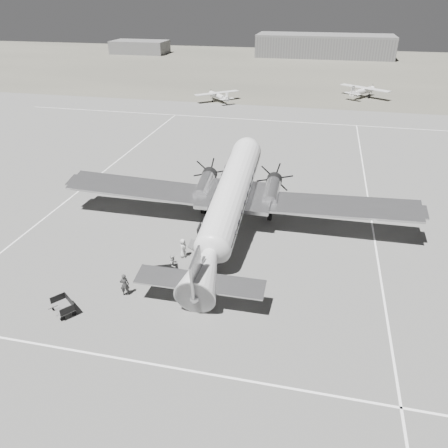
{
  "coord_description": "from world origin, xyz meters",
  "views": [
    {
      "loc": [
        6.44,
        -30.87,
        18.97
      ],
      "look_at": [
        -0.37,
        -0.51,
        2.2
      ],
      "focal_mm": 35.0,
      "sensor_mm": 36.0,
      "label": 1
    }
  ],
  "objects_px": {
    "hangar_main": "(324,46)",
    "ground_crew": "(125,285)",
    "light_plane_right": "(363,92)",
    "baggage_cart_far": "(63,307)",
    "light_plane_left": "(218,97)",
    "ramp_agent": "(173,265)",
    "shed_secondary": "(140,47)",
    "dc3_airliner": "(229,204)",
    "baggage_cart_near": "(167,275)",
    "passenger": "(183,248)"
  },
  "relations": [
    {
      "from": "hangar_main",
      "to": "ground_crew",
      "type": "distance_m",
      "value": 128.76
    },
    {
      "from": "light_plane_right",
      "to": "baggage_cart_far",
      "type": "bearing_deg",
      "value": -74.11
    },
    {
      "from": "light_plane_left",
      "to": "baggage_cart_far",
      "type": "xyz_separation_m",
      "value": [
        4.28,
        -62.42,
        -0.44
      ]
    },
    {
      "from": "hangar_main",
      "to": "light_plane_left",
      "type": "bearing_deg",
      "value": -104.84
    },
    {
      "from": "light_plane_left",
      "to": "ramp_agent",
      "type": "bearing_deg",
      "value": -121.43
    },
    {
      "from": "shed_secondary",
      "to": "baggage_cart_far",
      "type": "xyz_separation_m",
      "value": [
        46.1,
        -126.01,
        -1.5
      ]
    },
    {
      "from": "hangar_main",
      "to": "dc3_airliner",
      "type": "xyz_separation_m",
      "value": [
        -5.37,
        -118.51,
        -0.23
      ]
    },
    {
      "from": "shed_secondary",
      "to": "baggage_cart_near",
      "type": "relative_size",
      "value": 9.5
    },
    {
      "from": "ground_crew",
      "to": "ramp_agent",
      "type": "relative_size",
      "value": 1.04
    },
    {
      "from": "light_plane_right",
      "to": "baggage_cart_near",
      "type": "xyz_separation_m",
      "value": [
        -17.42,
        -67.14,
        -0.57
      ]
    },
    {
      "from": "shed_secondary",
      "to": "dc3_airliner",
      "type": "xyz_separation_m",
      "value": [
        54.63,
        -113.51,
        1.07
      ]
    },
    {
      "from": "hangar_main",
      "to": "light_plane_left",
      "type": "distance_m",
      "value": 71.0
    },
    {
      "from": "baggage_cart_near",
      "to": "baggage_cart_far",
      "type": "bearing_deg",
      "value": -160.43
    },
    {
      "from": "light_plane_left",
      "to": "ground_crew",
      "type": "distance_m",
      "value": 60.16
    },
    {
      "from": "dc3_airliner",
      "to": "light_plane_right",
      "type": "height_order",
      "value": "dc3_airliner"
    },
    {
      "from": "light_plane_left",
      "to": "passenger",
      "type": "xyz_separation_m",
      "value": [
        9.94,
        -54.05,
        -0.13
      ]
    },
    {
      "from": "hangar_main",
      "to": "ramp_agent",
      "type": "distance_m",
      "value": 125.4
    },
    {
      "from": "passenger",
      "to": "ground_crew",
      "type": "bearing_deg",
      "value": 153.59
    },
    {
      "from": "hangar_main",
      "to": "baggage_cart_far",
      "type": "height_order",
      "value": "hangar_main"
    },
    {
      "from": "ground_crew",
      "to": "ramp_agent",
      "type": "distance_m",
      "value": 4.05
    },
    {
      "from": "hangar_main",
      "to": "light_plane_left",
      "type": "relative_size",
      "value": 4.62
    },
    {
      "from": "shed_secondary",
      "to": "light_plane_right",
      "type": "relative_size",
      "value": 1.7
    },
    {
      "from": "baggage_cart_far",
      "to": "ramp_agent",
      "type": "xyz_separation_m",
      "value": [
        5.67,
        5.91,
        0.33
      ]
    },
    {
      "from": "baggage_cart_far",
      "to": "passenger",
      "type": "bearing_deg",
      "value": 92.87
    },
    {
      "from": "hangar_main",
      "to": "ground_crew",
      "type": "xyz_separation_m",
      "value": [
        -10.72,
        -128.29,
        -2.43
      ]
    },
    {
      "from": "light_plane_right",
      "to": "baggage_cart_near",
      "type": "distance_m",
      "value": 69.37
    },
    {
      "from": "baggage_cart_near",
      "to": "dc3_airliner",
      "type": "bearing_deg",
      "value": 45.07
    },
    {
      "from": "dc3_airliner",
      "to": "baggage_cart_far",
      "type": "xyz_separation_m",
      "value": [
        -8.53,
        -12.5,
        -2.57
      ]
    },
    {
      "from": "hangar_main",
      "to": "ground_crew",
      "type": "bearing_deg",
      "value": -94.78
    },
    {
      "from": "light_plane_left",
      "to": "ground_crew",
      "type": "bearing_deg",
      "value": -124.29
    },
    {
      "from": "baggage_cart_far",
      "to": "ground_crew",
      "type": "xyz_separation_m",
      "value": [
        3.18,
        2.72,
        0.37
      ]
    },
    {
      "from": "dc3_airliner",
      "to": "hangar_main",
      "type": "bearing_deg",
      "value": 87.28
    },
    {
      "from": "light_plane_right",
      "to": "light_plane_left",
      "type": "bearing_deg",
      "value": -126.88
    },
    {
      "from": "dc3_airliner",
      "to": "ramp_agent",
      "type": "xyz_separation_m",
      "value": [
        -2.86,
        -6.59,
        -2.24
      ]
    },
    {
      "from": "dc3_airliner",
      "to": "ground_crew",
      "type": "distance_m",
      "value": 11.36
    },
    {
      "from": "light_plane_left",
      "to": "baggage_cart_far",
      "type": "relative_size",
      "value": 5.14
    },
    {
      "from": "shed_secondary",
      "to": "baggage_cart_near",
      "type": "height_order",
      "value": "shed_secondary"
    },
    {
      "from": "dc3_airliner",
      "to": "ground_crew",
      "type": "relative_size",
      "value": 18.64
    },
    {
      "from": "passenger",
      "to": "hangar_main",
      "type": "bearing_deg",
      "value": -6.49
    },
    {
      "from": "light_plane_left",
      "to": "passenger",
      "type": "relative_size",
      "value": 5.61
    },
    {
      "from": "dc3_airliner",
      "to": "baggage_cart_near",
      "type": "distance_m",
      "value": 8.53
    },
    {
      "from": "shed_secondary",
      "to": "baggage_cart_far",
      "type": "height_order",
      "value": "shed_secondary"
    },
    {
      "from": "baggage_cart_far",
      "to": "ground_crew",
      "type": "bearing_deg",
      "value": 77.52
    },
    {
      "from": "hangar_main",
      "to": "ground_crew",
      "type": "relative_size",
      "value": 24.27
    },
    {
      "from": "hangar_main",
      "to": "passenger",
      "type": "xyz_separation_m",
      "value": [
        -8.23,
        -122.65,
        -2.49
      ]
    },
    {
      "from": "hangar_main",
      "to": "shed_secondary",
      "type": "bearing_deg",
      "value": -175.24
    },
    {
      "from": "dc3_airliner",
      "to": "light_plane_right",
      "type": "relative_size",
      "value": 3.04
    },
    {
      "from": "hangar_main",
      "to": "baggage_cart_near",
      "type": "height_order",
      "value": "hangar_main"
    },
    {
      "from": "hangar_main",
      "to": "light_plane_right",
      "type": "xyz_separation_m",
      "value": [
        8.97,
        -58.91,
        -2.2
      ]
    },
    {
      "from": "shed_secondary",
      "to": "ramp_agent",
      "type": "height_order",
      "value": "shed_secondary"
    }
  ]
}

